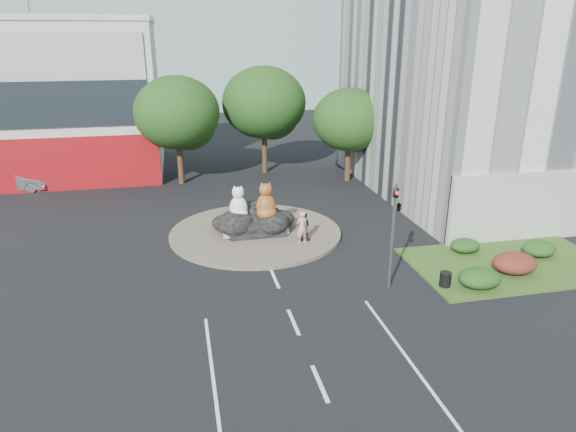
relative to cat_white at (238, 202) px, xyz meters
name	(u,v)px	position (x,y,z in m)	size (l,w,h in m)	color
ground	(293,322)	(0.97, -9.91, -2.09)	(120.00, 120.00, 0.00)	black
roundabout_island	(256,233)	(0.97, 0.09, -1.99)	(10.00, 10.00, 0.20)	brown
rock_plinth	(255,224)	(0.97, 0.09, -1.44)	(3.20, 2.60, 0.90)	black
grass_verge	(510,264)	(12.97, -6.91, -2.03)	(10.00, 6.00, 0.12)	#2E4D19
tree_left	(178,116)	(-2.96, 12.16, 3.16)	(6.46, 6.46, 8.27)	#382314
tree_mid	(265,106)	(4.04, 14.16, 3.47)	(6.84, 6.84, 8.76)	#382314
tree_right	(350,123)	(10.04, 10.16, 2.54)	(5.70, 5.70, 7.30)	#382314
hedge_near_green	(480,278)	(9.97, -8.91, -1.52)	(2.00, 1.60, 0.90)	#123310
hedge_red	(515,263)	(12.47, -7.91, -1.47)	(2.20, 1.76, 0.99)	#4D1E14
hedge_mid_green	(539,249)	(14.97, -6.41, -1.56)	(1.80, 1.44, 0.81)	#123310
hedge_back_green	(465,245)	(11.47, -5.11, -1.61)	(1.60, 1.28, 0.72)	#123310
traffic_light	(396,214)	(6.06, -7.91, 1.53)	(0.44, 1.24, 5.00)	#595B60
street_lamp	(480,155)	(13.78, -1.91, 2.47)	(2.34, 0.22, 8.06)	#595B60
cat_white	(238,202)	(0.00, 0.00, 0.00)	(1.18, 1.03, 1.97)	white
cat_tabby	(266,200)	(1.54, -0.30, 0.10)	(1.30, 1.13, 2.17)	orange
kitten_calico	(227,231)	(-0.78, -0.79, -1.41)	(0.57, 0.49, 0.95)	silver
kitten_white	(286,228)	(2.58, -0.81, -1.51)	(0.46, 0.40, 0.76)	white
pedestrian_pink	(302,227)	(3.20, -2.21, -0.98)	(0.66, 0.44, 1.82)	pink
pedestrian_dark	(303,227)	(3.38, -1.85, -1.08)	(0.78, 0.61, 1.60)	#22222A
parked_car	(16,181)	(-15.19, 12.73, -1.33)	(1.61, 4.62, 1.52)	#9B9FA2
litter_bin	(445,279)	(8.47, -8.51, -1.62)	(0.53, 0.53, 0.69)	black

